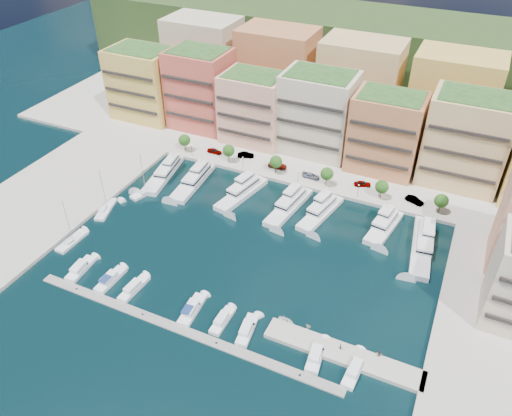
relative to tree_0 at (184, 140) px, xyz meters
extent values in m
plane|color=black|center=(40.00, -33.50, -4.74)|extent=(400.00, 400.00, 0.00)
cube|color=#9E998E|center=(40.00, 28.50, -4.74)|extent=(220.00, 64.00, 2.00)
cube|color=#9E998E|center=(-22.00, -41.50, -4.74)|extent=(34.00, 76.00, 2.00)
cube|color=#1D3515|center=(40.00, 76.50, -4.74)|extent=(240.00, 40.00, 58.00)
cube|color=gray|center=(37.00, -63.50, -4.74)|extent=(72.00, 2.20, 0.35)
cube|color=#9E998E|center=(70.00, -55.50, -4.74)|extent=(32.00, 5.00, 2.00)
cube|color=#DDAB51|center=(-26.00, 16.50, 8.26)|extent=(22.00, 16.00, 24.00)
cube|color=black|center=(-26.00, 8.25, 8.26)|extent=(20.24, 0.50, 0.90)
cube|color=#1E4B1F|center=(-26.00, 16.50, 20.66)|extent=(19.36, 14.08, 0.80)
cube|color=#B14F3B|center=(-4.00, 18.50, 9.26)|extent=(20.00, 16.00, 26.00)
cube|color=black|center=(-4.00, 10.25, 9.26)|extent=(18.40, 0.50, 0.90)
cube|color=#1E4B1F|center=(-4.00, 18.50, 22.66)|extent=(17.60, 14.08, 0.80)
cube|color=#E1A47D|center=(17.00, 16.50, 7.26)|extent=(20.00, 15.00, 22.00)
cube|color=black|center=(17.00, 8.75, 7.26)|extent=(18.40, 0.50, 0.90)
cube|color=#1E4B1F|center=(17.00, 16.50, 18.66)|extent=(17.60, 13.20, 0.80)
cube|color=beige|center=(38.00, 18.50, 8.76)|extent=(22.00, 16.00, 25.00)
cube|color=black|center=(38.00, 10.25, 8.76)|extent=(20.24, 0.50, 0.90)
cube|color=#1E4B1F|center=(38.00, 18.50, 21.66)|extent=(19.36, 14.08, 0.80)
cube|color=#BD7147|center=(60.00, 16.50, 7.76)|extent=(20.00, 15.00, 23.00)
cube|color=black|center=(60.00, 8.75, 7.76)|extent=(18.40, 0.50, 0.90)
cube|color=#1E4B1F|center=(60.00, 16.50, 19.66)|extent=(17.60, 13.20, 0.80)
cube|color=tan|center=(82.00, 18.50, 9.26)|extent=(22.00, 16.00, 26.00)
cube|color=black|center=(82.00, 10.25, 9.26)|extent=(20.24, 0.50, 0.90)
cube|color=#1E4B1F|center=(82.00, 18.50, 22.66)|extent=(19.36, 14.08, 0.80)
cube|color=beige|center=(-15.00, 40.50, 11.26)|extent=(26.00, 18.00, 30.00)
cube|color=#BD7147|center=(15.00, 40.50, 11.26)|extent=(26.00, 18.00, 30.00)
cube|color=tan|center=(45.00, 40.50, 11.26)|extent=(26.00, 18.00, 30.00)
cube|color=#DDAB51|center=(75.00, 40.50, 11.26)|extent=(26.00, 18.00, 30.00)
cylinder|color=#473323|center=(0.00, 0.00, -2.24)|extent=(0.24, 0.24, 3.00)
sphere|color=#204714|center=(0.00, 0.00, 0.01)|extent=(3.80, 3.80, 3.80)
cylinder|color=#473323|center=(16.00, 0.00, -2.24)|extent=(0.24, 0.24, 3.00)
sphere|color=#204714|center=(16.00, 0.00, 0.01)|extent=(3.80, 3.80, 3.80)
cylinder|color=#473323|center=(32.00, 0.00, -2.24)|extent=(0.24, 0.24, 3.00)
sphere|color=#204714|center=(32.00, 0.00, 0.01)|extent=(3.80, 3.80, 3.80)
cylinder|color=#473323|center=(48.00, 0.00, -2.24)|extent=(0.24, 0.24, 3.00)
sphere|color=#204714|center=(48.00, 0.00, 0.01)|extent=(3.80, 3.80, 3.80)
cylinder|color=#473323|center=(64.00, 0.00, -2.24)|extent=(0.24, 0.24, 3.00)
sphere|color=#204714|center=(64.00, 0.00, 0.01)|extent=(3.80, 3.80, 3.80)
cylinder|color=#473323|center=(80.00, 0.00, -2.24)|extent=(0.24, 0.24, 3.00)
sphere|color=#204714|center=(80.00, 0.00, 0.01)|extent=(3.80, 3.80, 3.80)
cylinder|color=black|center=(4.00, -2.30, -1.74)|extent=(0.10, 0.10, 4.00)
sphere|color=#FFF2CC|center=(4.00, -2.30, 0.31)|extent=(0.30, 0.30, 0.30)
cylinder|color=black|center=(22.00, -2.30, -1.74)|extent=(0.10, 0.10, 4.00)
sphere|color=#FFF2CC|center=(22.00, -2.30, 0.31)|extent=(0.30, 0.30, 0.30)
cylinder|color=black|center=(40.00, -2.30, -1.74)|extent=(0.10, 0.10, 4.00)
sphere|color=#FFF2CC|center=(40.00, -2.30, 0.31)|extent=(0.30, 0.30, 0.30)
cylinder|color=black|center=(58.00, -2.30, -1.74)|extent=(0.10, 0.10, 4.00)
sphere|color=#FFF2CC|center=(58.00, -2.30, 0.31)|extent=(0.30, 0.30, 0.30)
cylinder|color=black|center=(76.00, -2.30, -1.74)|extent=(0.10, 0.10, 4.00)
sphere|color=#FFF2CC|center=(76.00, -2.30, 0.31)|extent=(0.30, 0.30, 0.30)
cube|color=silver|center=(1.40, -15.15, -4.39)|extent=(8.27, 21.79, 2.30)
cube|color=silver|center=(1.40, -13.02, -2.34)|extent=(5.81, 12.20, 1.80)
cube|color=black|center=(1.40, -13.02, -2.34)|extent=(5.88, 12.27, 0.55)
cube|color=silver|center=(1.40, -11.31, -0.74)|extent=(3.88, 6.78, 1.40)
cylinder|color=#B2B2B7|center=(1.40, -10.04, 0.86)|extent=(0.14, 0.14, 1.80)
cube|color=silver|center=(11.70, -15.04, -4.39)|extent=(6.43, 21.38, 2.30)
cube|color=silver|center=(11.70, -12.93, -2.34)|extent=(4.87, 11.85, 1.80)
cube|color=black|center=(11.70, -12.93, -2.34)|extent=(4.93, 11.92, 0.55)
cube|color=silver|center=(11.70, -11.25, -0.74)|extent=(3.41, 6.52, 1.40)
cylinder|color=#B2B2B7|center=(11.70, -9.98, 0.86)|extent=(0.14, 0.14, 1.80)
cube|color=black|center=(11.70, -15.04, -4.84)|extent=(6.48, 21.43, 0.35)
cube|color=silver|center=(27.49, -14.43, -4.39)|extent=(8.39, 20.35, 2.30)
cube|color=silver|center=(27.49, -12.45, -2.34)|extent=(5.79, 11.44, 1.80)
cube|color=black|center=(27.49, -12.45, -2.34)|extent=(5.86, 11.51, 0.55)
cube|color=silver|center=(27.49, -10.86, -0.74)|extent=(3.82, 6.38, 1.40)
cylinder|color=#B2B2B7|center=(27.49, -9.66, 0.86)|extent=(0.14, 0.14, 1.80)
cube|color=silver|center=(42.10, -14.69, -4.39)|extent=(7.10, 20.80, 2.30)
cube|color=silver|center=(42.10, -12.65, -2.34)|extent=(5.11, 11.60, 1.80)
cube|color=black|center=(42.10, -12.65, -2.34)|extent=(5.18, 11.66, 0.55)
cube|color=silver|center=(42.10, -11.02, -0.74)|extent=(3.47, 6.41, 1.40)
cylinder|color=#B2B2B7|center=(42.10, -9.80, 0.86)|extent=(0.14, 0.14, 1.80)
cube|color=silver|center=(51.01, -13.79, -4.39)|extent=(7.91, 19.06, 2.30)
cube|color=silver|center=(51.01, -11.93, -2.34)|extent=(5.50, 10.71, 1.80)
cube|color=black|center=(51.01, -11.93, -2.34)|extent=(5.57, 10.79, 0.55)
cube|color=silver|center=(51.01, -10.44, -0.74)|extent=(3.65, 5.97, 1.40)
cylinder|color=#B2B2B7|center=(51.01, -9.33, 0.86)|extent=(0.14, 0.14, 1.80)
cube|color=black|center=(51.01, -13.79, -4.84)|extent=(7.97, 19.12, 0.35)
cube|color=silver|center=(68.05, -12.69, -4.39)|extent=(7.18, 16.91, 2.30)
cube|color=silver|center=(68.05, -11.05, -2.34)|extent=(5.19, 9.50, 1.80)
cube|color=black|center=(68.05, -11.05, -2.34)|extent=(5.26, 9.57, 0.55)
cube|color=silver|center=(68.05, -9.74, -0.74)|extent=(3.53, 5.30, 1.40)
cylinder|color=#B2B2B7|center=(68.05, -8.76, 0.86)|extent=(0.14, 0.14, 1.80)
cube|color=silver|center=(78.41, -16.36, -4.39)|extent=(7.28, 24.09, 2.30)
cube|color=silver|center=(78.41, -13.99, -2.34)|extent=(5.24, 13.39, 1.80)
cube|color=black|center=(78.41, -13.99, -2.34)|extent=(5.31, 13.46, 0.55)
cube|color=silver|center=(78.41, -12.09, -0.74)|extent=(3.56, 7.38, 1.40)
cylinder|color=#B2B2B7|center=(78.41, -10.67, 0.86)|extent=(0.14, 0.14, 1.80)
cube|color=white|center=(6.53, -58.00, -4.49)|extent=(3.50, 8.93, 1.40)
cube|color=white|center=(6.53, -58.44, -3.19)|extent=(2.52, 4.35, 1.10)
cube|color=black|center=(6.53, -56.69, -3.44)|extent=(2.03, 0.26, 0.55)
cube|color=white|center=(15.25, -58.00, -4.49)|extent=(2.85, 8.83, 1.40)
cube|color=white|center=(15.25, -58.44, -3.19)|extent=(2.18, 4.25, 1.10)
cube|color=black|center=(15.25, -56.68, -3.44)|extent=(1.95, 0.13, 0.55)
cube|color=navy|center=(15.25, -59.58, -2.59)|extent=(1.94, 2.67, 0.12)
cube|color=white|center=(21.81, -58.00, -4.49)|extent=(2.86, 8.99, 1.40)
cube|color=white|center=(21.81, -58.44, -3.19)|extent=(2.09, 4.35, 1.10)
cube|color=black|center=(21.81, -56.67, -3.44)|extent=(1.72, 0.19, 0.55)
cube|color=white|center=(37.06, -58.00, -4.49)|extent=(3.50, 9.38, 1.40)
cube|color=white|center=(37.06, -58.46, -3.19)|extent=(2.51, 4.57, 1.10)
cube|color=black|center=(37.06, -56.62, -3.44)|extent=(2.00, 0.26, 0.55)
cube|color=navy|center=(37.06, -59.65, -2.59)|extent=(2.16, 2.90, 0.12)
cube|color=white|center=(44.44, -58.00, -4.49)|extent=(2.38, 7.84, 1.40)
cube|color=white|center=(44.44, -58.39, -3.19)|extent=(1.85, 3.76, 1.10)
cube|color=black|center=(44.44, -56.82, -3.44)|extent=(1.70, 0.10, 0.55)
cube|color=white|center=(50.28, -58.00, -4.49)|extent=(3.54, 8.66, 1.40)
cube|color=white|center=(50.28, -58.42, -3.19)|extent=(2.45, 4.25, 1.10)
cube|color=black|center=(50.28, -56.74, -3.44)|extent=(1.82, 0.32, 0.55)
cube|color=white|center=(65.32, -58.00, -4.49)|extent=(3.45, 8.59, 1.40)
cube|color=white|center=(65.32, -58.42, -3.19)|extent=(2.45, 4.20, 1.10)
cube|color=black|center=(65.32, -56.74, -3.44)|extent=(1.91, 0.29, 0.55)
cube|color=white|center=(73.13, -58.00, -4.49)|extent=(3.04, 9.30, 1.40)
cube|color=white|center=(73.13, -58.46, -3.19)|extent=(2.19, 4.51, 1.10)
cube|color=black|center=(73.13, -56.63, -3.44)|extent=(1.77, 0.21, 0.55)
cube|color=silver|center=(1.58, -24.87, -4.54)|extent=(5.20, 9.54, 1.20)
cube|color=silver|center=(1.58, -25.78, -3.64)|extent=(2.20, 2.65, 0.60)
cylinder|color=#B2B2B7|center=(1.58, -24.41, 2.06)|extent=(0.14, 0.14, 12.00)
cylinder|color=#B2B2B7|center=(1.58, -26.24, -2.94)|extent=(1.27, 3.97, 0.10)
cube|color=silver|center=(-3.38, -36.38, -4.54)|extent=(5.67, 10.38, 1.20)
cube|color=silver|center=(-3.38, -37.38, -3.64)|extent=(2.35, 2.89, 0.60)
cylinder|color=#B2B2B7|center=(-3.38, -35.88, 2.06)|extent=(0.14, 0.14, 12.00)
cylinder|color=#B2B2B7|center=(-3.38, -37.88, -2.94)|extent=(1.44, 4.32, 0.10)
cube|color=silver|center=(-2.47, -50.96, -4.54)|extent=(3.01, 9.25, 1.20)
cube|color=silver|center=(-2.47, -51.88, -3.64)|extent=(1.73, 2.34, 0.60)
cylinder|color=#B2B2B7|center=(-2.47, -50.50, 2.06)|extent=(0.14, 0.14, 12.00)
cylinder|color=#B2B2B7|center=(-2.47, -52.34, -2.94)|extent=(0.19, 4.14, 0.10)
imported|color=white|center=(56.63, -52.39, -4.36)|extent=(3.88, 2.91, 0.76)
imported|color=beige|center=(61.40, -51.61, -4.39)|extent=(1.70, 1.60, 0.71)
imported|color=beige|center=(76.68, -52.50, -4.33)|extent=(1.91, 1.78, 0.83)
imported|color=gray|center=(9.54, 2.39, -2.93)|extent=(4.84, 2.15, 1.62)
imported|color=gray|center=(19.84, 4.28, -2.90)|extent=(5.44, 3.59, 1.70)
imported|color=gray|center=(31.44, 2.74, -2.94)|extent=(5.82, 2.76, 1.60)
imported|color=gray|center=(42.77, 1.55, -2.98)|extent=(5.25, 2.17, 1.52)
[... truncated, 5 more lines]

